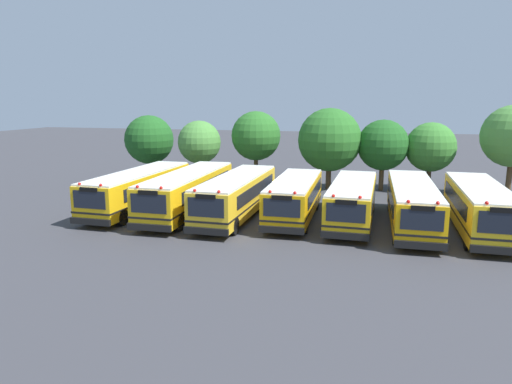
{
  "coord_description": "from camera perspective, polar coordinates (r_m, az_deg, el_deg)",
  "views": [
    {
      "loc": [
        4.76,
        -27.66,
        7.27
      ],
      "look_at": [
        -2.33,
        0.0,
        1.6
      ],
      "focal_mm": 32.82,
      "sensor_mm": 36.0,
      "label": 1
    }
  ],
  "objects": [
    {
      "name": "tree_3",
      "position": [
        38.57,
        8.94,
        6.33
      ],
      "size": [
        5.12,
        5.12,
        6.61
      ],
      "color": "#4C3823",
      "rests_on": "ground_plane"
    },
    {
      "name": "school_bus_4",
      "position": [
        28.37,
        11.68,
        -1.02
      ],
      "size": [
        2.65,
        9.61,
        2.59
      ],
      "rotation": [
        0.0,
        0.0,
        3.12
      ],
      "color": "yellow",
      "rests_on": "ground_plane"
    },
    {
      "name": "school_bus_2",
      "position": [
        29.21,
        -2.37,
        -0.32
      ],
      "size": [
        2.62,
        10.83,
        2.71
      ],
      "rotation": [
        0.0,
        0.0,
        3.13
      ],
      "color": "yellow",
      "rests_on": "ground_plane"
    },
    {
      "name": "tree_5",
      "position": [
        39.53,
        20.55,
        5.08
      ],
      "size": [
        3.9,
        3.9,
        5.52
      ],
      "color": "#4C3823",
      "rests_on": "ground_plane"
    },
    {
      "name": "tree_0",
      "position": [
        43.42,
        -12.97,
        6.17
      ],
      "size": [
        4.38,
        4.38,
        5.89
      ],
      "color": "#4C3823",
      "rests_on": "ground_plane"
    },
    {
      "name": "tree_2",
      "position": [
        40.12,
        -0.14,
        6.99
      ],
      "size": [
        4.18,
        4.18,
        6.31
      ],
      "color": "#4C3823",
      "rests_on": "ground_plane"
    },
    {
      "name": "tree_4",
      "position": [
        38.72,
        15.22,
        5.59
      ],
      "size": [
        4.05,
        4.05,
        5.71
      ],
      "color": "#4C3823",
      "rests_on": "ground_plane"
    },
    {
      "name": "tree_1",
      "position": [
        39.73,
        -7.0,
        6.17
      ],
      "size": [
        3.6,
        3.6,
        5.54
      ],
      "color": "#4C3823",
      "rests_on": "ground_plane"
    },
    {
      "name": "school_bus_5",
      "position": [
        28.4,
        18.51,
        -1.29
      ],
      "size": [
        2.55,
        10.97,
        2.65
      ],
      "rotation": [
        0.0,
        0.0,
        3.15
      ],
      "color": "#EAA80C",
      "rests_on": "ground_plane"
    },
    {
      "name": "school_bus_1",
      "position": [
        30.56,
        -8.27,
        0.15
      ],
      "size": [
        2.68,
        11.47,
        2.77
      ],
      "rotation": [
        0.0,
        0.0,
        3.15
      ],
      "color": "yellow",
      "rests_on": "ground_plane"
    },
    {
      "name": "school_bus_0",
      "position": [
        32.12,
        -14.12,
        0.4
      ],
      "size": [
        2.8,
        11.02,
        2.7
      ],
      "rotation": [
        0.0,
        0.0,
        3.12
      ],
      "color": "yellow",
      "rests_on": "ground_plane"
    },
    {
      "name": "ground_plane",
      "position": [
        28.99,
        4.48,
        -3.33
      ],
      "size": [
        160.0,
        160.0,
        0.0
      ],
      "primitive_type": "plane",
      "color": "#38383D"
    },
    {
      "name": "school_bus_6",
      "position": [
        28.66,
        25.57,
        -1.62
      ],
      "size": [
        2.6,
        10.27,
        2.74
      ],
      "rotation": [
        0.0,
        0.0,
        3.13
      ],
      "color": "yellow",
      "rests_on": "ground_plane"
    },
    {
      "name": "school_bus_3",
      "position": [
        28.84,
        4.73,
        -0.61
      ],
      "size": [
        2.63,
        9.32,
        2.6
      ],
      "rotation": [
        0.0,
        0.0,
        3.16
      ],
      "color": "#EAA80C",
      "rests_on": "ground_plane"
    }
  ]
}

